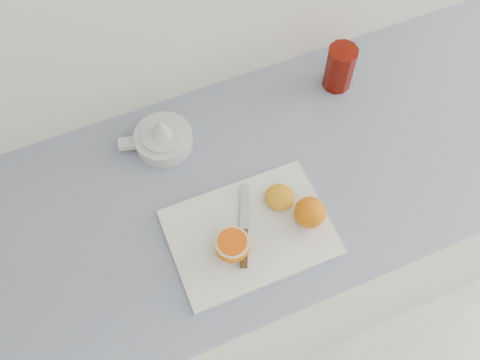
# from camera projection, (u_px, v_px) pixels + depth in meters

# --- Properties ---
(counter) EXTENTS (2.44, 0.64, 0.89)m
(counter) POSITION_uv_depth(u_px,v_px,m) (278.00, 238.00, 1.66)
(counter) COLOR silver
(counter) RESTS_ON ground
(cutting_board) EXTENTS (0.36, 0.26, 0.01)m
(cutting_board) POSITION_uv_depth(u_px,v_px,m) (250.00, 232.00, 1.19)
(cutting_board) COLOR silver
(cutting_board) RESTS_ON counter
(whole_orange) EXTENTS (0.07, 0.07, 0.07)m
(whole_orange) POSITION_uv_depth(u_px,v_px,m) (310.00, 212.00, 1.16)
(whole_orange) COLOR orange
(whole_orange) RESTS_ON cutting_board
(half_orange) EXTENTS (0.08, 0.08, 0.05)m
(half_orange) POSITION_uv_depth(u_px,v_px,m) (232.00, 246.00, 1.14)
(half_orange) COLOR orange
(half_orange) RESTS_ON cutting_board
(squeezed_shell) EXTENTS (0.07, 0.07, 0.03)m
(squeezed_shell) POSITION_uv_depth(u_px,v_px,m) (280.00, 197.00, 1.20)
(squeezed_shell) COLOR orange
(squeezed_shell) RESTS_ON cutting_board
(paring_knife) EXTENTS (0.10, 0.19, 0.01)m
(paring_knife) POSITION_uv_depth(u_px,v_px,m) (244.00, 241.00, 1.16)
(paring_knife) COLOR #4B371B
(paring_knife) RESTS_ON cutting_board
(citrus_juicer) EXTENTS (0.18, 0.14, 0.10)m
(citrus_juicer) POSITION_uv_depth(u_px,v_px,m) (162.00, 137.00, 1.28)
(citrus_juicer) COLOR white
(citrus_juicer) RESTS_ON counter
(red_tumbler) EXTENTS (0.08, 0.08, 0.13)m
(red_tumbler) POSITION_uv_depth(u_px,v_px,m) (339.00, 69.00, 1.35)
(red_tumbler) COLOR #620B02
(red_tumbler) RESTS_ON counter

